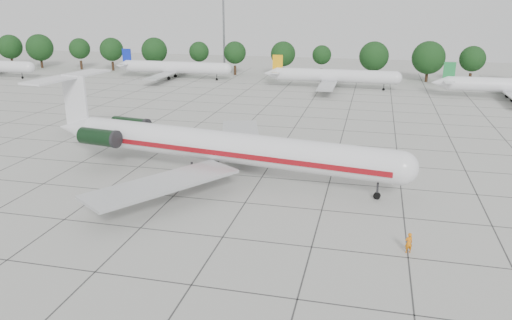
# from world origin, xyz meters

# --- Properties ---
(ground) EXTENTS (260.00, 260.00, 0.00)m
(ground) POSITION_xyz_m (0.00, 0.00, 0.00)
(ground) COLOR #ADADA5
(ground) RESTS_ON ground
(apron_joints) EXTENTS (170.00, 170.00, 0.02)m
(apron_joints) POSITION_xyz_m (0.00, 15.00, 0.01)
(apron_joints) COLOR #383838
(apron_joints) RESTS_ON ground
(main_airliner) EXTENTS (46.24, 36.13, 10.90)m
(main_airliner) POSITION_xyz_m (-6.42, 7.32, 3.85)
(main_airliner) COLOR silver
(main_airliner) RESTS_ON ground
(ground_crew) EXTENTS (0.78, 0.66, 1.82)m
(ground_crew) POSITION_xyz_m (16.01, -7.07, 0.91)
(ground_crew) COLOR orange
(ground_crew) RESTS_ON ground
(bg_airliner_b) EXTENTS (28.24, 27.20, 7.40)m
(bg_airliner_b) POSITION_xyz_m (-38.31, 74.93, 2.91)
(bg_airliner_b) COLOR silver
(bg_airliner_b) RESTS_ON ground
(bg_airliner_c) EXTENTS (28.24, 27.20, 7.40)m
(bg_airliner_c) POSITION_xyz_m (3.03, 70.00, 2.91)
(bg_airliner_c) COLOR silver
(bg_airliner_c) RESTS_ON ground
(tree_line) EXTENTS (249.86, 8.44, 10.22)m
(tree_line) POSITION_xyz_m (-11.68, 85.00, 5.98)
(tree_line) COLOR #332114
(tree_line) RESTS_ON ground
(floodlight_mast) EXTENTS (1.60, 1.60, 25.45)m
(floodlight_mast) POSITION_xyz_m (-30.00, 92.00, 14.28)
(floodlight_mast) COLOR slate
(floodlight_mast) RESTS_ON ground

